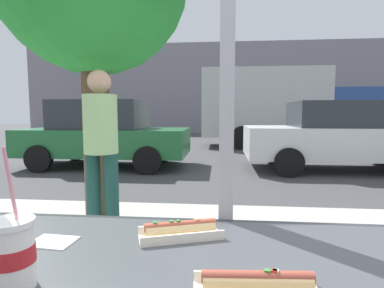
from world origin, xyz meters
name	(u,v)px	position (x,y,z in m)	size (l,w,h in m)	color
ground_plane	(221,160)	(0.00, 8.00, 0.00)	(60.00, 60.00, 0.00)	#424244
sidewalk_strip	(221,260)	(0.00, 1.60, 0.07)	(16.00, 2.80, 0.15)	#B2ADA3
building_facade_far	(221,89)	(0.00, 20.84, 3.11)	(28.00, 1.20, 6.23)	gray
soda_cup_left	(12,253)	(-0.45, -0.42, 1.08)	(0.09, 0.09, 0.30)	silver
hotdog_tray_near	(257,284)	(0.06, -0.40, 1.03)	(0.26, 0.10, 0.05)	beige
hotdog_tray_far	(181,230)	(-0.14, -0.13, 1.03)	(0.26, 0.16, 0.05)	beige
napkin_wrapper	(53,242)	(-0.49, -0.20, 1.00)	(0.12, 0.09, 0.00)	white
parked_car_green	(105,133)	(-2.98, 6.57, 0.86)	(4.16, 2.04, 1.70)	#236B38
parked_car_white	(341,135)	(2.86, 6.57, 0.85)	(4.46, 2.01, 1.65)	silver
box_truck	(280,106)	(2.38, 11.76, 1.68)	(6.63, 2.44, 3.12)	beige
pedestrian	(101,144)	(-1.16, 1.81, 1.08)	(0.32, 0.32, 1.63)	#1C453F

